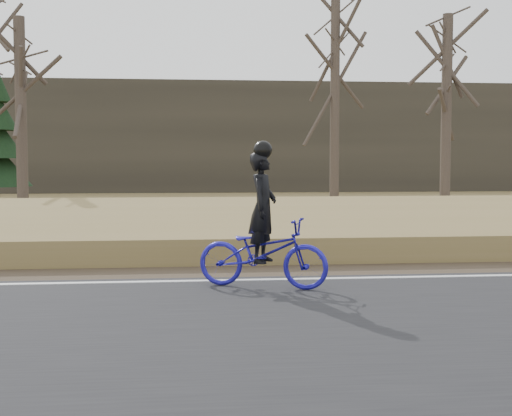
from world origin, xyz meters
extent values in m
plane|color=olive|center=(0.00, 0.00, 0.00)|extent=(120.00, 120.00, 0.00)
cube|color=silver|center=(0.00, 0.20, 0.07)|extent=(120.00, 0.12, 0.01)
cube|color=#473A2B|center=(0.00, 1.20, 0.02)|extent=(120.00, 1.60, 0.04)
cube|color=olive|center=(0.00, 4.20, 0.22)|extent=(120.00, 5.00, 0.44)
cube|color=slate|center=(0.00, 8.00, 0.23)|extent=(120.00, 3.00, 0.45)
cube|color=black|center=(0.00, 8.00, 0.52)|extent=(120.00, 2.40, 0.14)
cube|color=brown|center=(0.00, 7.28, 0.67)|extent=(120.00, 0.07, 0.15)
cube|color=brown|center=(0.00, 8.72, 0.67)|extent=(120.00, 0.07, 0.15)
cube|color=#383328|center=(0.00, 30.00, 3.00)|extent=(120.00, 4.00, 6.00)
imported|color=#1C169C|center=(3.19, -0.40, 0.54)|extent=(1.94, 1.29, 0.97)
imported|color=black|center=(3.19, -0.40, 1.17)|extent=(0.55, 0.65, 1.52)
sphere|color=black|center=(3.19, -0.40, 1.95)|extent=(0.26, 0.26, 0.26)
cylinder|color=#473C34|center=(-3.01, 13.46, 3.17)|extent=(0.36, 0.36, 6.33)
cylinder|color=#473C34|center=(8.01, 17.20, 4.54)|extent=(0.36, 0.36, 9.08)
cylinder|color=#473C34|center=(11.30, 14.11, 3.42)|extent=(0.36, 0.36, 6.84)
camera|label=1|loc=(2.08, -10.09, 1.84)|focal=50.00mm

